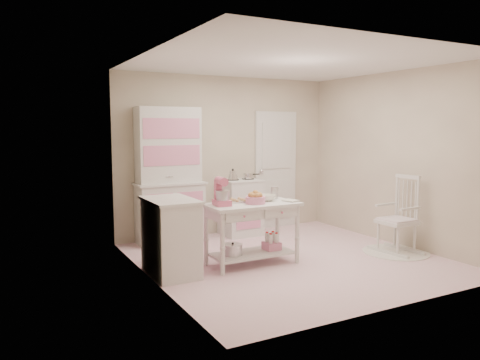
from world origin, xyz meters
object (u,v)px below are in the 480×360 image
rocking_chair (397,214)px  work_table (252,234)px  hutch (169,175)px  stove (240,207)px  bread_basket (255,200)px  stand_mixer (222,192)px  base_cabinet (171,237)px

rocking_chair → work_table: bearing=162.8°
hutch → stove: (1.20, -0.05, -0.58)m
rocking_chair → bread_basket: size_ratio=4.40×
stove → stand_mixer: stand_mixer is taller
stove → hutch: bearing=177.6°
stove → work_table: stove is taller
stove → rocking_chair: rocking_chair is taller
stand_mixer → bread_basket: bearing=-3.4°
hutch → stand_mixer: bearing=-86.0°
work_table → bread_basket: bearing=-68.2°
rocking_chair → base_cabinet: bearing=165.4°
stove → rocking_chair: 2.48m
stove → base_cabinet: same height
hutch → stand_mixer: (0.11, -1.59, -0.07)m
base_cabinet → rocking_chair: 3.20m
hutch → work_table: 1.81m
base_cabinet → bread_basket: (1.09, -0.15, 0.39)m
stand_mixer → rocking_chair: bearing=-5.5°
bread_basket → hutch: bearing=108.4°
rocking_chair → work_table: (-2.08, 0.47, -0.15)m
stove → stand_mixer: size_ratio=2.71×
stove → stand_mixer: 1.96m
stove → work_table: 1.70m
stand_mixer → bread_basket: stand_mixer is taller
stove → work_table: size_ratio=0.77×
base_cabinet → rocking_chair: (3.15, -0.57, 0.09)m
base_cabinet → work_table: 1.07m
work_table → stove: bearing=66.8°
hutch → base_cabinet: 1.71m
base_cabinet → work_table: (1.07, -0.10, -0.06)m
base_cabinet → hutch: bearing=70.6°
stove → work_table: bearing=-113.2°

